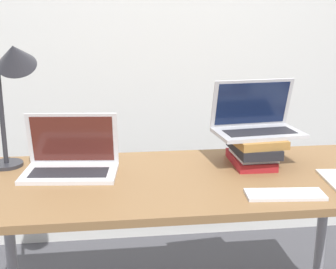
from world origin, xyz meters
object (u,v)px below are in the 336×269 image
(desk_lamp, at_px, (13,70))
(wireless_keyboard, at_px, (285,194))
(book_stack, at_px, (253,149))
(laptop_left, at_px, (71,161))
(laptop_on_books, at_px, (256,123))

(desk_lamp, bearing_deg, wireless_keyboard, -23.61)
(wireless_keyboard, height_order, desk_lamp, desk_lamp)
(book_stack, xyz_separation_m, wireless_keyboard, (0.01, -0.36, -0.06))
(laptop_left, bearing_deg, desk_lamp, 158.00)
(laptop_on_books, relative_size, desk_lamp, 0.68)
(book_stack, height_order, laptop_on_books, laptop_on_books)
(wireless_keyboard, relative_size, desk_lamp, 0.52)
(book_stack, bearing_deg, laptop_on_books, 59.23)
(laptop_left, relative_size, laptop_on_books, 1.04)
(laptop_left, bearing_deg, wireless_keyboard, -24.05)
(wireless_keyboard, bearing_deg, laptop_on_books, 88.94)
(desk_lamp, bearing_deg, laptop_left, -22.00)
(laptop_on_books, bearing_deg, wireless_keyboard, -91.06)
(wireless_keyboard, bearing_deg, laptop_left, 155.95)
(book_stack, distance_m, desk_lamp, 1.05)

